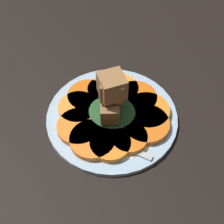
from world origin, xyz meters
TOP-DOWN VIEW (x-y plane):
  - table_slab at (0.00, 0.00)cm, footprint 120.00×120.00cm
  - plate at (0.00, 0.00)cm, footprint 27.16×27.16cm
  - carrot_slice_0 at (-2.35, -7.03)cm, footprint 9.05×9.05cm
  - carrot_slice_1 at (1.15, -7.21)cm, footprint 7.98×7.98cm
  - carrot_slice_2 at (4.45, -5.23)cm, footprint 7.19×7.19cm
  - carrot_slice_3 at (7.16, -1.32)cm, footprint 9.53×9.53cm
  - carrot_slice_4 at (6.99, 2.07)cm, footprint 9.35×9.35cm
  - carrot_slice_5 at (4.14, 5.05)cm, footprint 9.12×9.12cm
  - carrot_slice_6 at (0.40, 6.84)cm, footprint 8.86×8.86cm
  - carrot_slice_7 at (-2.79, 5.94)cm, footprint 7.64×7.64cm
  - carrot_slice_8 at (-5.98, 3.52)cm, footprint 8.79×8.79cm
  - carrot_slice_9 at (-7.24, 0.05)cm, footprint 8.31×8.31cm
  - carrot_slice_10 at (-5.69, -4.64)cm, footprint 8.92×8.92cm
  - center_pile at (-0.01, 0.16)cm, footprint 10.05×9.04cm
  - fork at (0.14, -6.01)cm, footprint 18.07×6.75cm

SIDE VIEW (x-z plane):
  - table_slab at x=0.00cm, z-range 0.00..2.00cm
  - plate at x=0.00cm, z-range 1.99..3.04cm
  - fork at x=0.14cm, z-range 3.10..3.50cm
  - carrot_slice_0 at x=-2.35cm, z-range 3.10..4.31cm
  - carrot_slice_1 at x=1.15cm, z-range 3.10..4.31cm
  - carrot_slice_2 at x=4.45cm, z-range 3.10..4.31cm
  - carrot_slice_3 at x=7.16cm, z-range 3.10..4.31cm
  - carrot_slice_4 at x=6.99cm, z-range 3.10..4.31cm
  - carrot_slice_5 at x=4.14cm, z-range 3.10..4.31cm
  - carrot_slice_6 at x=0.40cm, z-range 3.10..4.31cm
  - carrot_slice_7 at x=-2.79cm, z-range 3.10..4.31cm
  - carrot_slice_8 at x=-5.98cm, z-range 3.10..4.31cm
  - carrot_slice_9 at x=-7.24cm, z-range 3.10..4.31cm
  - carrot_slice_10 at x=-5.69cm, z-range 3.10..4.31cm
  - center_pile at x=-0.01cm, z-range 1.96..13.09cm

